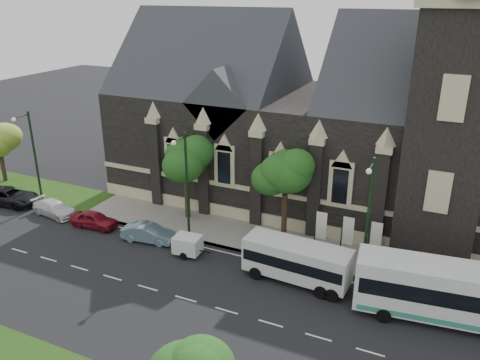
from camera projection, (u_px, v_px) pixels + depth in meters
The scene contains 19 objects.
ground at pixel (186, 299), 31.77m from camera, with size 160.00×160.00×0.00m, color black.
sidewalk at pixel (245, 236), 39.76m from camera, with size 80.00×5.00×0.15m, color gray.
museum at pixel (341, 121), 42.63m from camera, with size 40.00×17.70×29.90m.
tree_walk_right at pixel (289, 171), 37.42m from camera, with size 4.08×4.08×7.80m.
tree_walk_left at pixel (189, 157), 40.96m from camera, with size 3.91×3.91×7.64m.
tree_walk_far at pixel (1, 140), 49.51m from camera, with size 3.40×3.40×6.28m.
street_lamp_near at pixel (368, 214), 31.98m from camera, with size 0.36×1.88×9.00m.
street_lamp_mid at pixel (185, 181), 37.44m from camera, with size 0.36×1.88×9.00m.
street_lamp_far at pixel (33, 154), 43.67m from camera, with size 0.36×1.88×9.00m.
banner_flag_left at pixel (319, 228), 36.04m from camera, with size 0.90×0.10×4.00m.
banner_flag_center at pixel (346, 233), 35.26m from camera, with size 0.90×0.10×4.00m.
banner_flag_right at pixel (373, 239), 34.48m from camera, with size 0.90×0.10×4.00m.
tour_coach at pixel (466, 295), 28.70m from camera, with size 13.03×4.15×3.74m.
shuttle_bus at pixel (297, 260), 33.17m from camera, with size 7.53×2.99×2.85m.
box_trailer at pixel (188, 244), 36.76m from camera, with size 2.96×1.74×1.55m.
sedan at pixel (148, 233), 38.84m from camera, with size 1.52×4.36×1.44m, color #7898AE.
car_far_red at pixel (94, 219), 41.14m from camera, with size 1.67×4.14×1.41m, color maroon.
car_far_white at pixel (54, 208), 43.34m from camera, with size 1.84×4.53×1.31m, color silver.
car_far_black at pixel (11, 196), 45.59m from camera, with size 2.59×5.61×1.56m, color black.
Camera 1 is at (14.42, -22.71, 18.96)m, focal length 36.17 mm.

